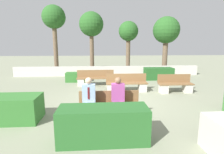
{
  "coord_description": "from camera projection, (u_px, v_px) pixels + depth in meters",
  "views": [
    {
      "loc": [
        -0.6,
        -6.76,
        2.25
      ],
      "look_at": [
        -0.1,
        0.5,
        0.9
      ],
      "focal_mm": 28.0,
      "sensor_mm": 36.0,
      "label": 1
    }
  ],
  "objects": [
    {
      "name": "ground_plane",
      "position": [
        115.0,
        101.0,
        7.08
      ],
      "size": [
        60.0,
        60.0,
        0.0
      ],
      "primitive_type": "plane",
      "color": "gray"
    },
    {
      "name": "perimeter_wall",
      "position": [
        108.0,
        71.0,
        12.87
      ],
      "size": [
        13.45,
        0.3,
        0.69
      ],
      "color": "beige",
      "rests_on": "ground_plane"
    },
    {
      "name": "bench_front",
      "position": [
        109.0,
        109.0,
        5.29
      ],
      "size": [
        1.85,
        0.48,
        0.85
      ],
      "color": "brown",
      "rests_on": "ground_plane"
    },
    {
      "name": "bench_left_side",
      "position": [
        127.0,
        85.0,
        8.46
      ],
      "size": [
        1.99,
        0.48,
        0.85
      ],
      "rotation": [
        0.0,
        0.0,
        -0.18
      ],
      "color": "brown",
      "rests_on": "ground_plane"
    },
    {
      "name": "bench_right_side",
      "position": [
        175.0,
        86.0,
        8.3
      ],
      "size": [
        1.62,
        0.48,
        0.85
      ],
      "rotation": [
        0.0,
        0.0,
        0.14
      ],
      "color": "brown",
      "rests_on": "ground_plane"
    },
    {
      "name": "bench_back",
      "position": [
        96.0,
        80.0,
        9.72
      ],
      "size": [
        2.05,
        0.49,
        0.85
      ],
      "rotation": [
        0.0,
        0.0,
        -0.07
      ],
      "color": "brown",
      "rests_on": "ground_plane"
    },
    {
      "name": "person_seated_man",
      "position": [
        89.0,
        98.0,
        5.04
      ],
      "size": [
        0.38,
        0.64,
        1.32
      ],
      "color": "#B2A893",
      "rests_on": "ground_plane"
    },
    {
      "name": "person_seated_woman",
      "position": [
        118.0,
        98.0,
        5.1
      ],
      "size": [
        0.38,
        0.64,
        1.31
      ],
      "color": "slate",
      "rests_on": "ground_plane"
    },
    {
      "name": "hedge_block_near_right",
      "position": [
        5.0,
        109.0,
        5.16
      ],
      "size": [
        2.0,
        0.9,
        0.76
      ],
      "color": "#33702D",
      "rests_on": "ground_plane"
    },
    {
      "name": "hedge_block_mid_left",
      "position": [
        76.0,
        77.0,
        10.74
      ],
      "size": [
        1.2,
        0.62,
        0.58
      ],
      "color": "#33702D",
      "rests_on": "ground_plane"
    },
    {
      "name": "hedge_block_mid_right",
      "position": [
        158.0,
        74.0,
        11.44
      ],
      "size": [
        1.83,
        0.81,
        0.77
      ],
      "color": "#235623",
      "rests_on": "ground_plane"
    },
    {
      "name": "hedge_block_far_left",
      "position": [
        103.0,
        124.0,
        4.07
      ],
      "size": [
        2.07,
        0.72,
        0.84
      ],
      "color": "#286028",
      "rests_on": "ground_plane"
    },
    {
      "name": "tree_leftmost",
      "position": [
        54.0,
        19.0,
        13.32
      ],
      "size": [
        1.78,
        1.78,
        5.22
      ],
      "color": "brown",
      "rests_on": "ground_plane"
    },
    {
      "name": "tree_center_left",
      "position": [
        91.0,
        25.0,
        13.66
      ],
      "size": [
        1.9,
        1.9,
        4.79
      ],
      "color": "brown",
      "rests_on": "ground_plane"
    },
    {
      "name": "tree_center_right",
      "position": [
        128.0,
        33.0,
        14.1
      ],
      "size": [
        1.58,
        1.58,
        4.12
      ],
      "color": "brown",
      "rests_on": "ground_plane"
    },
    {
      "name": "tree_rightmost",
      "position": [
        166.0,
        31.0,
        13.76
      ],
      "size": [
        2.08,
        2.08,
        4.43
      ],
      "color": "brown",
      "rests_on": "ground_plane"
    }
  ]
}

